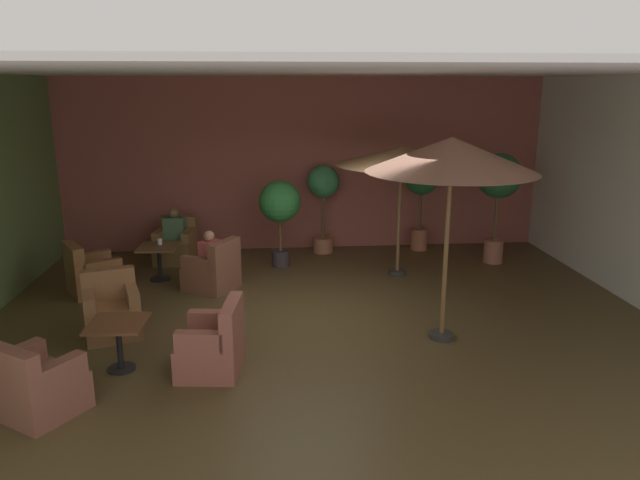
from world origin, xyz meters
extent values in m
cube|color=#4F3F23|center=(0.00, 0.00, -0.01)|extent=(9.98, 8.17, 0.02)
cube|color=#984F44|center=(0.00, 4.05, 1.75)|extent=(9.98, 0.08, 3.51)
cube|color=silver|center=(0.00, 0.00, 3.54)|extent=(9.98, 8.17, 0.06)
cylinder|color=black|center=(-2.69, 2.11, 0.01)|extent=(0.36, 0.36, 0.02)
cylinder|color=black|center=(-2.69, 2.11, 0.29)|extent=(0.07, 0.07, 0.58)
cube|color=brown|center=(-2.69, 2.11, 0.60)|extent=(0.70, 0.70, 0.03)
cube|color=brown|center=(-2.57, 3.20, 0.23)|extent=(0.79, 0.87, 0.46)
cube|color=brown|center=(-2.54, 3.51, 0.65)|extent=(0.72, 0.25, 0.38)
cube|color=brown|center=(-2.30, 3.12, 0.55)|extent=(0.22, 0.63, 0.19)
cube|color=brown|center=(-2.85, 3.19, 0.55)|extent=(0.22, 0.63, 0.19)
cube|color=#915B34|center=(-3.64, 1.55, 0.20)|extent=(1.06, 1.04, 0.41)
cube|color=#915B34|center=(-3.91, 1.40, 0.64)|extent=(0.53, 0.73, 0.46)
cube|color=#915B34|center=(-3.76, 1.84, 0.51)|extent=(0.60, 0.43, 0.21)
cube|color=#915B34|center=(-3.45, 1.31, 0.51)|extent=(0.60, 0.43, 0.21)
cube|color=brown|center=(-1.75, 1.55, 0.20)|extent=(1.02, 1.01, 0.40)
cube|color=brown|center=(-1.50, 1.40, 0.63)|extent=(0.52, 0.72, 0.46)
cube|color=brown|center=(-1.94, 1.31, 0.51)|extent=(0.56, 0.40, 0.22)
cube|color=brown|center=(-1.63, 1.83, 0.51)|extent=(0.56, 0.40, 0.22)
cylinder|color=black|center=(-2.58, -1.32, 0.01)|extent=(0.34, 0.34, 0.02)
cylinder|color=black|center=(-2.58, -1.32, 0.29)|extent=(0.07, 0.07, 0.58)
cube|color=brown|center=(-2.58, -1.32, 0.60)|extent=(0.69, 0.69, 0.03)
cube|color=#90603A|center=(-2.92, -0.28, 0.23)|extent=(0.91, 0.92, 0.45)
cube|color=#90603A|center=(-3.01, -0.01, 0.66)|extent=(0.73, 0.38, 0.43)
cube|color=#90603A|center=(-2.64, -0.23, 0.56)|extent=(0.32, 0.59, 0.21)
cube|color=#90603A|center=(-3.18, -0.41, 0.56)|extent=(0.32, 0.59, 0.21)
cube|color=brown|center=(-3.21, -2.23, 0.21)|extent=(1.09, 1.06, 0.42)
cube|color=brown|center=(-3.37, -2.46, 0.63)|extent=(0.77, 0.60, 0.43)
cube|color=brown|center=(-3.46, -2.01, 0.53)|extent=(0.45, 0.55, 0.23)
cube|color=brown|center=(-2.91, -2.38, 0.53)|extent=(0.45, 0.55, 0.23)
cube|color=#914E3F|center=(-1.50, -1.46, 0.20)|extent=(0.81, 0.88, 0.41)
cube|color=#914E3F|center=(-1.22, -1.49, 0.65)|extent=(0.25, 0.81, 0.48)
cube|color=#914E3F|center=(-1.57, -1.77, 0.53)|extent=(0.57, 0.22, 0.24)
cube|color=#914E3F|center=(-1.50, -1.13, 0.53)|extent=(0.57, 0.22, 0.24)
cylinder|color=#2D2D2D|center=(1.56, -0.78, 0.04)|extent=(0.32, 0.32, 0.08)
cylinder|color=brown|center=(1.56, -0.78, 1.34)|extent=(0.06, 0.06, 2.68)
cone|color=#966752|center=(1.56, -0.78, 2.51)|extent=(2.19, 2.19, 0.44)
cylinder|color=#2D2D2D|center=(1.56, 2.02, 0.04)|extent=(0.32, 0.32, 0.08)
cylinder|color=brown|center=(1.56, 2.02, 1.14)|extent=(0.06, 0.06, 2.27)
cone|color=#9C7248|center=(1.56, 2.02, 2.16)|extent=(2.28, 2.28, 0.32)
cylinder|color=#A76247|center=(0.35, 3.61, 0.16)|extent=(0.41, 0.41, 0.31)
cylinder|color=brown|center=(0.35, 3.61, 0.76)|extent=(0.06, 0.06, 0.89)
sphere|color=#37824D|center=(0.35, 3.61, 1.47)|extent=(0.65, 0.65, 0.65)
cylinder|color=#AD6145|center=(2.36, 3.63, 0.22)|extent=(0.34, 0.34, 0.44)
cylinder|color=brown|center=(2.36, 3.63, 0.83)|extent=(0.06, 0.06, 0.78)
sphere|color=#276C39|center=(2.36, 3.63, 1.51)|extent=(0.69, 0.69, 0.69)
cylinder|color=#A6624C|center=(3.57, 2.61, 0.22)|extent=(0.36, 0.36, 0.45)
cylinder|color=brown|center=(3.57, 2.61, 0.89)|extent=(0.06, 0.06, 0.88)
sphere|color=#255B32|center=(3.57, 2.61, 1.69)|extent=(0.84, 0.84, 0.84)
cylinder|color=#362E33|center=(-0.55, 2.73, 0.15)|extent=(0.33, 0.33, 0.30)
cylinder|color=brown|center=(-0.55, 2.73, 0.61)|extent=(0.06, 0.06, 0.62)
sphere|color=#2B7434|center=(-0.55, 2.73, 1.25)|extent=(0.78, 0.78, 0.78)
cube|color=#BC4A49|center=(-1.75, 1.55, 0.62)|extent=(0.38, 0.42, 0.44)
sphere|color=#A7795D|center=(-1.75, 1.55, 0.92)|extent=(0.18, 0.18, 0.18)
cube|color=#4C704E|center=(-2.57, 3.20, 0.67)|extent=(0.42, 0.28, 0.43)
sphere|color=brown|center=(-2.57, 3.20, 0.97)|extent=(0.18, 0.18, 0.18)
cylinder|color=white|center=(-2.68, 2.21, 0.67)|extent=(0.08, 0.08, 0.11)
camera|label=1|loc=(-0.75, -8.07, 3.37)|focal=33.20mm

